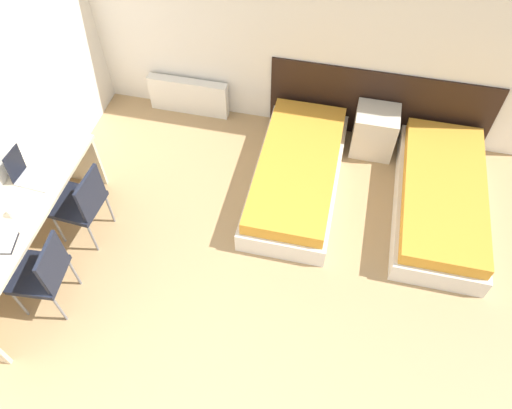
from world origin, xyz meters
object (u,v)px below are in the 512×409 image
(nightstand, at_px, (374,131))
(laptop, at_px, (28,174))
(chair_near_notebook, at_px, (43,272))
(bed_near_window, at_px, (297,174))
(bed_near_door, at_px, (441,198))
(chair_near_laptop, at_px, (82,202))

(nightstand, bearing_deg, laptop, -149.35)
(chair_near_notebook, xyz_separation_m, laptop, (-0.43, 0.76, 0.29))
(bed_near_window, distance_m, laptop, 2.60)
(bed_near_window, height_order, nightstand, nightstand)
(bed_near_door, distance_m, chair_near_laptop, 3.53)
(bed_near_window, distance_m, chair_near_notebook, 2.62)
(bed_near_window, bearing_deg, nightstand, 45.08)
(nightstand, height_order, chair_near_notebook, chair_near_notebook)
(nightstand, bearing_deg, chair_near_notebook, -135.51)
(chair_near_notebook, bearing_deg, nightstand, 39.44)
(chair_near_notebook, bearing_deg, chair_near_laptop, 84.94)
(nightstand, bearing_deg, bed_near_window, -134.92)
(bed_near_window, relative_size, chair_near_notebook, 2.18)
(bed_near_door, height_order, chair_near_notebook, chair_near_notebook)
(bed_near_window, distance_m, nightstand, 1.05)
(laptop, bearing_deg, bed_near_window, 28.21)
(chair_near_laptop, bearing_deg, laptop, -175.54)
(nightstand, relative_size, laptop, 1.61)
(bed_near_window, height_order, chair_near_notebook, chair_near_notebook)
(chair_near_notebook, bearing_deg, laptop, 114.63)
(laptop, bearing_deg, nightstand, 34.15)
(laptop, bearing_deg, chair_near_notebook, -56.82)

